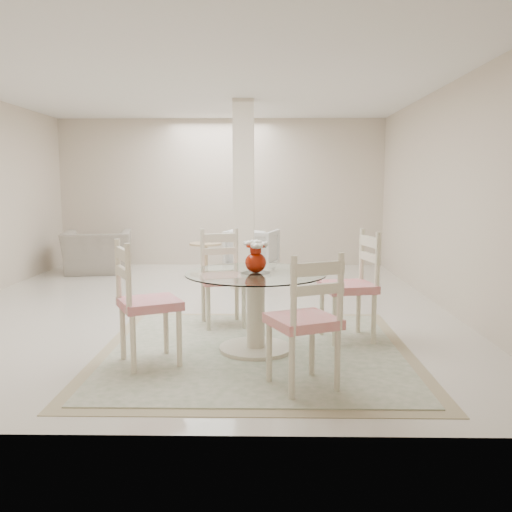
{
  "coord_description": "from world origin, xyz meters",
  "views": [
    {
      "loc": [
        0.81,
        -6.6,
        1.51
      ],
      "look_at": [
        0.73,
        -1.63,
        0.85
      ],
      "focal_mm": 38.0,
      "sensor_mm": 36.0,
      "label": 1
    }
  ],
  "objects_px": {
    "red_vase": "(256,257)",
    "side_table": "(206,261)",
    "dining_chair_east": "(355,277)",
    "dining_chair_north": "(222,270)",
    "dining_table": "(256,312)",
    "dining_chair_south": "(308,312)",
    "armchair_white": "(252,250)",
    "column": "(244,195)",
    "recliner_taupe": "(98,252)",
    "dining_chair_west": "(140,294)"
  },
  "relations": [
    {
      "from": "red_vase",
      "to": "side_table",
      "type": "relative_size",
      "value": 0.53
    },
    {
      "from": "dining_chair_east",
      "to": "dining_chair_north",
      "type": "distance_m",
      "value": 1.45
    },
    {
      "from": "dining_table",
      "to": "red_vase",
      "type": "height_order",
      "value": "red_vase"
    },
    {
      "from": "dining_table",
      "to": "side_table",
      "type": "bearing_deg",
      "value": 102.42
    },
    {
      "from": "dining_chair_east",
      "to": "red_vase",
      "type": "bearing_deg",
      "value": -80.28
    },
    {
      "from": "dining_table",
      "to": "dining_chair_south",
      "type": "height_order",
      "value": "dining_chair_south"
    },
    {
      "from": "dining_chair_south",
      "to": "dining_chair_east",
      "type": "bearing_deg",
      "value": -137.51
    },
    {
      "from": "dining_chair_north",
      "to": "armchair_white",
      "type": "height_order",
      "value": "dining_chair_north"
    },
    {
      "from": "column",
      "to": "side_table",
      "type": "height_order",
      "value": "column"
    },
    {
      "from": "recliner_taupe",
      "to": "column",
      "type": "bearing_deg",
      "value": 143.29
    },
    {
      "from": "column",
      "to": "recliner_taupe",
      "type": "height_order",
      "value": "column"
    },
    {
      "from": "dining_chair_east",
      "to": "side_table",
      "type": "height_order",
      "value": "dining_chair_east"
    },
    {
      "from": "dining_table",
      "to": "dining_chair_south",
      "type": "xyz_separation_m",
      "value": [
        0.39,
        -0.95,
        0.23
      ]
    },
    {
      "from": "dining_chair_south",
      "to": "dining_chair_north",
      "type": "bearing_deg",
      "value": -92.37
    },
    {
      "from": "column",
      "to": "dining_chair_south",
      "type": "height_order",
      "value": "column"
    },
    {
      "from": "column",
      "to": "side_table",
      "type": "distance_m",
      "value": 1.59
    },
    {
      "from": "recliner_taupe",
      "to": "armchair_white",
      "type": "bearing_deg",
      "value": 171.63
    },
    {
      "from": "dining_chair_east",
      "to": "dining_chair_north",
      "type": "bearing_deg",
      "value": -125.16
    },
    {
      "from": "column",
      "to": "dining_chair_east",
      "type": "relative_size",
      "value": 2.29
    },
    {
      "from": "dining_chair_south",
      "to": "column",
      "type": "bearing_deg",
      "value": -105.92
    },
    {
      "from": "dining_table",
      "to": "dining_chair_west",
      "type": "bearing_deg",
      "value": -157.26
    },
    {
      "from": "red_vase",
      "to": "dining_chair_west",
      "type": "distance_m",
      "value": 1.06
    },
    {
      "from": "dining_chair_north",
      "to": "dining_chair_south",
      "type": "distance_m",
      "value": 2.05
    },
    {
      "from": "dining_chair_north",
      "to": "side_table",
      "type": "height_order",
      "value": "dining_chair_north"
    },
    {
      "from": "red_vase",
      "to": "dining_chair_south",
      "type": "distance_m",
      "value": 1.06
    },
    {
      "from": "column",
      "to": "side_table",
      "type": "relative_size",
      "value": 4.93
    },
    {
      "from": "dining_chair_west",
      "to": "recliner_taupe",
      "type": "relative_size",
      "value": 1.06
    },
    {
      "from": "red_vase",
      "to": "dining_chair_west",
      "type": "relative_size",
      "value": 0.25
    },
    {
      "from": "dining_table",
      "to": "armchair_white",
      "type": "relative_size",
      "value": 1.53
    },
    {
      "from": "dining_table",
      "to": "dining_chair_north",
      "type": "relative_size",
      "value": 1.11
    },
    {
      "from": "column",
      "to": "dining_chair_north",
      "type": "bearing_deg",
      "value": -94.02
    },
    {
      "from": "dining_chair_east",
      "to": "recliner_taupe",
      "type": "relative_size",
      "value": 1.07
    },
    {
      "from": "side_table",
      "to": "red_vase",
      "type": "bearing_deg",
      "value": -77.57
    },
    {
      "from": "dining_table",
      "to": "dining_chair_south",
      "type": "bearing_deg",
      "value": -67.43
    },
    {
      "from": "red_vase",
      "to": "side_table",
      "type": "bearing_deg",
      "value": 102.43
    },
    {
      "from": "dining_chair_north",
      "to": "dining_chair_south",
      "type": "xyz_separation_m",
      "value": [
        0.77,
        -1.9,
        0.0
      ]
    },
    {
      "from": "dining_chair_east",
      "to": "side_table",
      "type": "distance_m",
      "value": 4.15
    },
    {
      "from": "column",
      "to": "recliner_taupe",
      "type": "relative_size",
      "value": 2.45
    },
    {
      "from": "red_vase",
      "to": "dining_table",
      "type": "bearing_deg",
      "value": 161.57
    },
    {
      "from": "recliner_taupe",
      "to": "side_table",
      "type": "height_order",
      "value": "recliner_taupe"
    },
    {
      "from": "dining_chair_east",
      "to": "column",
      "type": "bearing_deg",
      "value": -168.76
    },
    {
      "from": "column",
      "to": "recliner_taupe",
      "type": "bearing_deg",
      "value": 154.25
    },
    {
      "from": "column",
      "to": "dining_chair_east",
      "type": "bearing_deg",
      "value": -66.81
    },
    {
      "from": "column",
      "to": "dining_chair_north",
      "type": "height_order",
      "value": "column"
    },
    {
      "from": "side_table",
      "to": "column",
      "type": "bearing_deg",
      "value": -54.49
    },
    {
      "from": "dining_table",
      "to": "armchair_white",
      "type": "height_order",
      "value": "armchair_white"
    },
    {
      "from": "recliner_taupe",
      "to": "dining_chair_north",
      "type": "bearing_deg",
      "value": 114.08
    },
    {
      "from": "dining_chair_east",
      "to": "armchair_white",
      "type": "bearing_deg",
      "value": -177.06
    },
    {
      "from": "red_vase",
      "to": "side_table",
      "type": "xyz_separation_m",
      "value": [
        -0.9,
        4.07,
        -0.62
      ]
    },
    {
      "from": "dining_chair_west",
      "to": "recliner_taupe",
      "type": "height_order",
      "value": "dining_chair_west"
    }
  ]
}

